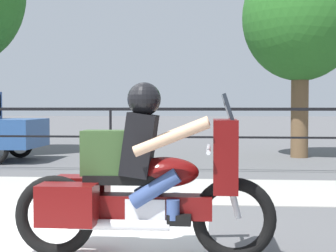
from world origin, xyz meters
name	(u,v)px	position (x,y,z in m)	size (l,w,h in m)	color
sidewalk_band	(86,189)	(0.00, 3.40, 0.01)	(44.00, 2.40, 0.01)	#A8A59E
fence_railing	(110,122)	(0.00, 5.46, 1.01)	(36.00, 0.05, 1.29)	black
motorcycle	(142,181)	(1.40, -0.22, 0.68)	(2.28, 0.76, 1.53)	black
tree_behind_sign	(301,18)	(4.24, 8.74, 3.53)	(2.94, 2.94, 5.18)	brown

